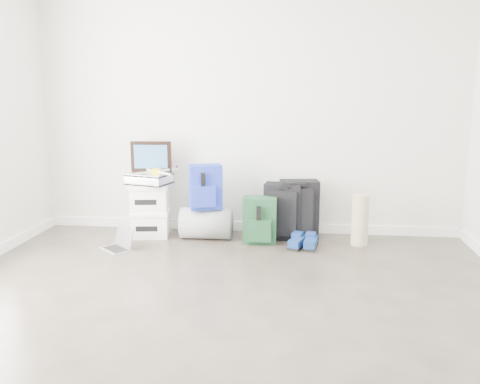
# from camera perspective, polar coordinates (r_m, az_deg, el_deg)

# --- Properties ---
(ground) EXTENTS (5.00, 5.00, 0.00)m
(ground) POSITION_cam_1_polar(r_m,az_deg,el_deg) (3.30, -3.50, -16.18)
(ground) COLOR #332C25
(ground) RESTS_ON ground
(room_envelope) EXTENTS (4.52, 5.02, 2.71)m
(room_envelope) POSITION_cam_1_polar(r_m,az_deg,el_deg) (2.94, -3.86, 15.21)
(room_envelope) COLOR silver
(room_envelope) RESTS_ON ground
(boxes_stack) EXTENTS (0.43, 0.37, 0.56)m
(boxes_stack) POSITION_cam_1_polar(r_m,az_deg,el_deg) (5.41, -10.05, -2.04)
(boxes_stack) COLOR white
(boxes_stack) RESTS_ON ground
(briefcase) EXTENTS (0.47, 0.40, 0.12)m
(briefcase) POSITION_cam_1_polar(r_m,az_deg,el_deg) (5.34, -10.17, 1.47)
(briefcase) COLOR #B2B2B7
(briefcase) RESTS_ON boxes_stack
(painting) EXTENTS (0.43, 0.05, 0.32)m
(painting) POSITION_cam_1_polar(r_m,az_deg,el_deg) (5.40, -9.96, 3.94)
(painting) COLOR black
(painting) RESTS_ON briefcase
(drone) EXTENTS (0.41, 0.41, 0.05)m
(drone) POSITION_cam_1_polar(r_m,az_deg,el_deg) (5.29, -9.44, 2.31)
(drone) COLOR yellow
(drone) RESTS_ON briefcase
(duffel_bag) EXTENTS (0.53, 0.33, 0.32)m
(duffel_bag) POSITION_cam_1_polar(r_m,az_deg,el_deg) (5.29, -3.79, -3.52)
(duffel_bag) COLOR gray
(duffel_bag) RESTS_ON ground
(blue_backpack) EXTENTS (0.37, 0.32, 0.45)m
(blue_backpack) POSITION_cam_1_polar(r_m,az_deg,el_deg) (5.17, -3.91, 0.47)
(blue_backpack) COLOR #171F9A
(blue_backpack) RESTS_ON duffel_bag
(large_suitcase) EXTENTS (0.40, 0.28, 0.58)m
(large_suitcase) POSITION_cam_1_polar(r_m,az_deg,el_deg) (5.26, 4.84, -2.17)
(large_suitcase) COLOR black
(large_suitcase) RESTS_ON ground
(green_backpack) EXTENTS (0.34, 0.26, 0.47)m
(green_backpack) POSITION_cam_1_polar(r_m,az_deg,el_deg) (5.12, 2.21, -3.28)
(green_backpack) COLOR #12311C
(green_backpack) RESTS_ON ground
(carry_on) EXTENTS (0.42, 0.30, 0.61)m
(carry_on) POSITION_cam_1_polar(r_m,az_deg,el_deg) (5.28, 6.63, -1.99)
(carry_on) COLOR black
(carry_on) RESTS_ON ground
(shoes) EXTENTS (0.31, 0.31, 0.10)m
(shoes) POSITION_cam_1_polar(r_m,az_deg,el_deg) (5.04, 7.21, -5.70)
(shoes) COLOR black
(shoes) RESTS_ON ground
(rolled_rug) EXTENTS (0.17, 0.17, 0.51)m
(rolled_rug) POSITION_cam_1_polar(r_m,az_deg,el_deg) (5.18, 13.33, -3.08)
(rolled_rug) COLOR tan
(rolled_rug) RESTS_ON ground
(laptop) EXTENTS (0.36, 0.35, 0.21)m
(laptop) POSITION_cam_1_polar(r_m,az_deg,el_deg) (5.09, -13.44, -5.73)
(laptop) COLOR silver
(laptop) RESTS_ON ground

